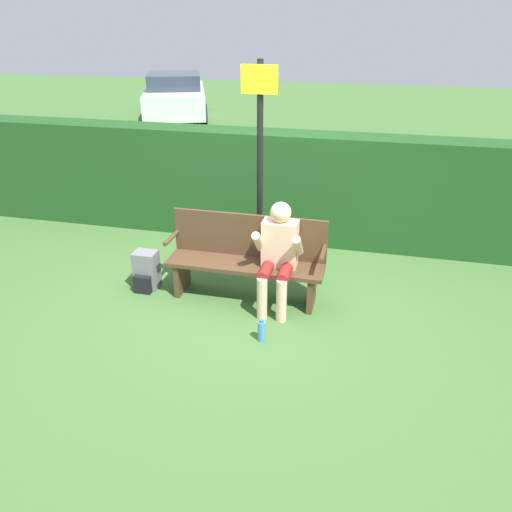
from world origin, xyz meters
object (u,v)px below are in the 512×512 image
object	(u,v)px
park_bench	(246,257)
backpack	(146,271)
water_bottle	(262,331)
signpost	(260,159)
parked_car	(175,96)
person_seated	(278,252)

from	to	relation	value
park_bench	backpack	distance (m)	1.22
backpack	water_bottle	xyz separation A→B (m)	(1.55, -0.72, -0.11)
park_bench	signpost	xyz separation A→B (m)	(0.02, 0.56, 0.97)
water_bottle	parked_car	size ratio (longest dim) A/B	0.06
person_seated	parked_car	distance (m)	11.64
backpack	signpost	bearing A→B (deg)	29.43
park_bench	person_seated	distance (m)	0.44
water_bottle	parked_car	bearing A→B (deg)	115.51
water_bottle	signpost	xyz separation A→B (m)	(-0.35, 1.40, 1.34)
park_bench	backpack	size ratio (longest dim) A/B	3.82
person_seated	water_bottle	world-z (taller)	person_seated
park_bench	parked_car	world-z (taller)	parked_car
park_bench	backpack	world-z (taller)	park_bench
park_bench	parked_car	size ratio (longest dim) A/B	0.41
backpack	signpost	xyz separation A→B (m)	(1.20, 0.68, 1.23)
park_bench	backpack	xyz separation A→B (m)	(-1.18, -0.12, -0.26)
signpost	backpack	bearing A→B (deg)	-150.57
backpack	parked_car	bearing A→B (deg)	109.85
park_bench	parked_car	xyz separation A→B (m)	(-4.92, 10.24, 0.14)
person_seated	backpack	distance (m)	1.62
park_bench	backpack	bearing A→B (deg)	-174.38
park_bench	water_bottle	xyz separation A→B (m)	(0.37, -0.84, -0.37)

